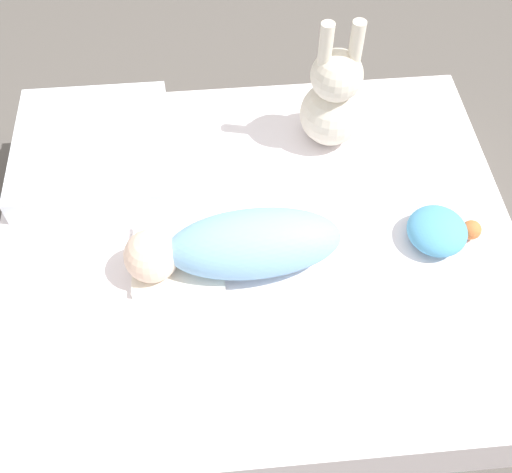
# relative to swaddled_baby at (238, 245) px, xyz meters

# --- Properties ---
(ground_plane) EXTENTS (12.00, 12.00, 0.00)m
(ground_plane) POSITION_rel_swaddled_baby_xyz_m (0.05, 0.07, -0.26)
(ground_plane) COLOR #514C47
(bed_mattress) EXTENTS (1.22, 1.04, 0.19)m
(bed_mattress) POSITION_rel_swaddled_baby_xyz_m (0.05, 0.07, -0.16)
(bed_mattress) COLOR white
(bed_mattress) RESTS_ON ground_plane
(burp_cloth) EXTENTS (0.20, 0.19, 0.02)m
(burp_cloth) POSITION_rel_swaddled_baby_xyz_m (-0.14, 0.02, -0.06)
(burp_cloth) COLOR white
(burp_cloth) RESTS_ON bed_mattress
(swaddled_baby) EXTENTS (0.48, 0.18, 0.14)m
(swaddled_baby) POSITION_rel_swaddled_baby_xyz_m (0.00, 0.00, 0.00)
(swaddled_baby) COLOR #7FB7E5
(swaddled_baby) RESTS_ON bed_mattress
(pillow) EXTENTS (0.38, 0.39, 0.07)m
(pillow) POSITION_rel_swaddled_baby_xyz_m (-0.35, 0.35, -0.03)
(pillow) COLOR white
(pillow) RESTS_ON bed_mattress
(bunny_plush) EXTENTS (0.16, 0.16, 0.35)m
(bunny_plush) POSITION_rel_swaddled_baby_xyz_m (0.27, 0.38, 0.06)
(bunny_plush) COLOR beige
(bunny_plush) RESTS_ON bed_mattress
(turtle_plush) EXTENTS (0.17, 0.14, 0.07)m
(turtle_plush) POSITION_rel_swaddled_baby_xyz_m (0.46, 0.02, -0.04)
(turtle_plush) COLOR #4C99C6
(turtle_plush) RESTS_ON bed_mattress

